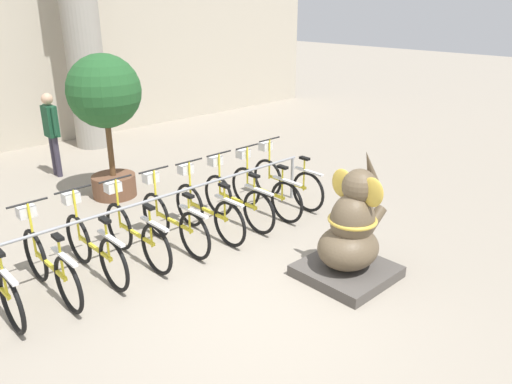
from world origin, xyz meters
The scene contains 14 objects.
ground_plane centered at (0.00, 0.00, 0.00)m, with size 60.00×60.00×0.00m, color gray.
column_right centered at (1.80, 7.60, 2.62)m, with size 1.04×1.04×5.16m.
bike_rack centered at (0.13, 1.95, 0.64)m, with size 5.32×0.05×0.77m.
bicycle_1 centered at (-1.64, 1.80, 0.41)m, with size 0.48×1.64×1.07m.
bicycle_2 centered at (-1.05, 1.86, 0.41)m, with size 0.48×1.64×1.07m.
bicycle_3 centered at (-0.46, 1.85, 0.41)m, with size 0.48×1.64×1.07m.
bicycle_4 centered at (0.13, 1.83, 0.41)m, with size 0.48×1.64×1.07m.
bicycle_5 centered at (0.72, 1.80, 0.41)m, with size 0.48×1.64×1.07m.
bicycle_6 centered at (1.31, 1.81, 0.41)m, with size 0.48×1.64×1.07m.
bicycle_7 centered at (1.90, 1.80, 0.41)m, with size 0.48×1.64×1.07m.
bicycle_8 centered at (2.48, 1.87, 0.41)m, with size 0.48×1.64×1.07m.
elephant_statue centered at (1.29, -0.38, 0.56)m, with size 1.07×1.07×1.65m.
person_pedestrian centered at (0.21, 6.02, 0.99)m, with size 0.22×0.47×1.66m.
potted_tree centered at (0.49, 4.21, 1.70)m, with size 1.24×1.24×2.51m.
Camera 1 is at (-3.43, -3.64, 3.31)m, focal length 35.00 mm.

